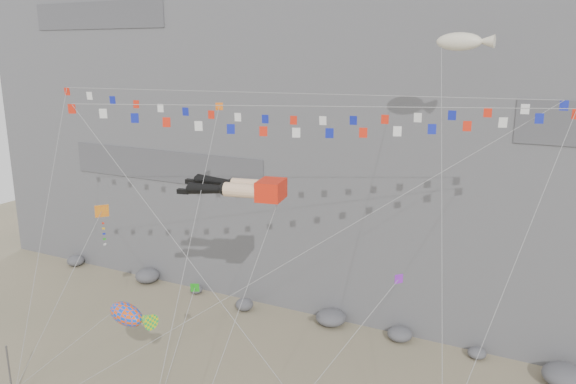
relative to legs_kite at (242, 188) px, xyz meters
The scene contains 12 objects.
cliff 27.89m from the legs_kite, 85.36° to the left, with size 80.00×28.00×50.00m, color slate.
talus_boulders 17.28m from the legs_kite, 78.90° to the left, with size 60.00×3.00×1.20m, color #58595D, non-canonical shape.
anchor_pole_left 19.75m from the legs_kite, 145.05° to the right, with size 0.12×0.12×4.03m, color slate.
legs_kite is the anchor object (origin of this frame).
flag_banner_upper 6.49m from the legs_kite, 37.37° to the left, with size 32.32×14.62×26.74m.
flag_banner_lower 8.27m from the legs_kite, 17.42° to the right, with size 25.95×11.62×22.44m.
harlequin_kite 9.52m from the legs_kite, 155.28° to the right, with size 4.04×8.10×14.57m.
fish_windsock 10.63m from the legs_kite, 126.00° to the right, with size 10.85×4.76×11.68m.
blimp_windsock 16.17m from the legs_kite, 27.02° to the left, with size 5.50×14.71×27.31m.
small_kite_a 6.00m from the legs_kite, 144.72° to the left, with size 5.02×16.14×24.83m.
small_kite_b 11.86m from the legs_kite, 12.75° to the right, with size 7.39×10.65×16.15m.
small_kite_c 7.11m from the legs_kite, 104.31° to the right, with size 2.31×9.36×12.26m.
Camera 1 is at (16.44, -23.70, 22.71)m, focal length 35.00 mm.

